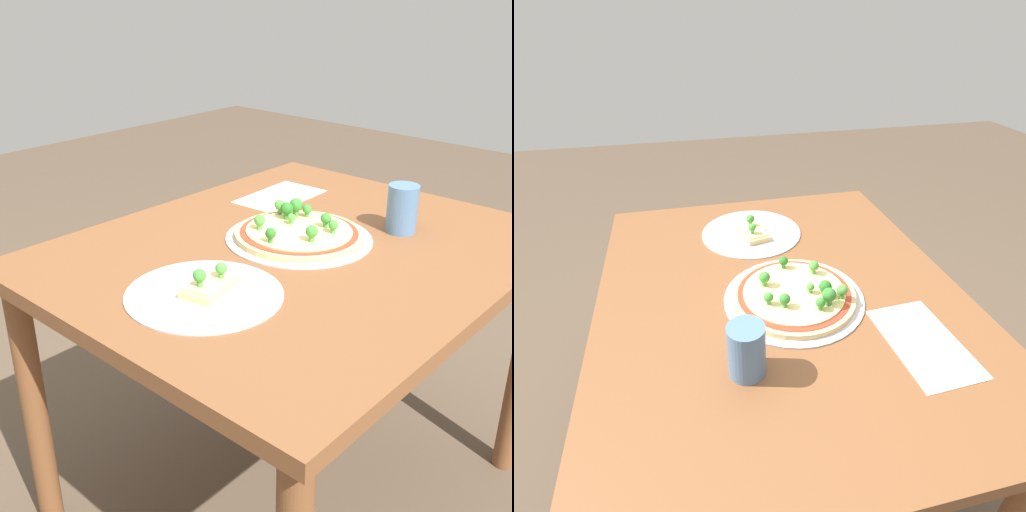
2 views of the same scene
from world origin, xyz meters
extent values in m
plane|color=brown|center=(0.00, 0.00, 0.00)|extent=(8.00, 8.00, 0.00)
cube|color=brown|center=(0.00, 0.00, 0.73)|extent=(1.12, 0.93, 0.04)
cylinder|color=brown|center=(-0.50, 0.40, 0.35)|extent=(0.06, 0.06, 0.71)
cylinder|color=brown|center=(0.50, 0.40, 0.35)|extent=(0.06, 0.06, 0.71)
cylinder|color=#B7B7BC|center=(0.04, 0.02, 0.75)|extent=(0.35, 0.35, 0.00)
cylinder|color=#DBB775|center=(0.04, 0.02, 0.76)|extent=(0.31, 0.31, 0.01)
cylinder|color=#B73823|center=(0.04, 0.02, 0.76)|extent=(0.28, 0.28, 0.00)
cylinder|color=#EFD684|center=(0.04, 0.02, 0.77)|extent=(0.26, 0.26, 0.00)
sphere|color=#3D8933|center=(0.00, -0.04, 0.79)|extent=(0.03, 0.03, 0.03)
cylinder|color=#488E3A|center=(0.00, -0.04, 0.77)|extent=(0.01, 0.01, 0.01)
sphere|color=#337A2D|center=(0.11, 0.09, 0.80)|extent=(0.03, 0.03, 0.03)
cylinder|color=#3F8136|center=(0.11, 0.09, 0.78)|extent=(0.02, 0.02, 0.02)
sphere|color=#337A2D|center=(0.09, -0.01, 0.79)|extent=(0.03, 0.03, 0.03)
cylinder|color=#3F8136|center=(0.09, -0.01, 0.77)|extent=(0.01, 0.01, 0.01)
sphere|color=#286B23|center=(-0.07, 0.02, 0.79)|extent=(0.03, 0.03, 0.03)
cylinder|color=#37742D|center=(-0.07, 0.02, 0.77)|extent=(0.01, 0.01, 0.01)
sphere|color=#479338|center=(-0.02, 0.09, 0.79)|extent=(0.03, 0.03, 0.03)
cylinder|color=#51973E|center=(-0.02, 0.09, 0.77)|extent=(0.01, 0.01, 0.01)
sphere|color=#286B23|center=(0.07, 0.09, 0.80)|extent=(0.03, 0.03, 0.03)
cylinder|color=#37742D|center=(0.07, 0.09, 0.78)|extent=(0.01, 0.01, 0.01)
sphere|color=#479338|center=(0.09, 0.13, 0.79)|extent=(0.03, 0.03, 0.03)
cylinder|color=#51973E|center=(0.09, 0.13, 0.77)|extent=(0.01, 0.01, 0.01)
sphere|color=#479338|center=(0.05, 0.06, 0.79)|extent=(0.02, 0.02, 0.02)
cylinder|color=#51973E|center=(0.05, 0.06, 0.77)|extent=(0.01, 0.01, 0.01)
sphere|color=#3D8933|center=(0.08, -0.05, 0.79)|extent=(0.02, 0.02, 0.02)
cylinder|color=#488E3A|center=(0.08, -0.05, 0.77)|extent=(0.01, 0.01, 0.01)
sphere|color=#337A2D|center=(0.12, 0.06, 0.79)|extent=(0.02, 0.02, 0.02)
cylinder|color=#3F8136|center=(0.12, 0.06, 0.77)|extent=(0.01, 0.01, 0.01)
cylinder|color=#B7B7BC|center=(-0.32, -0.02, 0.75)|extent=(0.32, 0.32, 0.00)
cube|color=#DBB775|center=(-0.30, -0.02, 0.76)|extent=(0.14, 0.10, 0.02)
cube|color=#EFD684|center=(-0.30, -0.02, 0.77)|extent=(0.12, 0.08, 0.00)
sphere|color=#3D8933|center=(-0.33, -0.02, 0.79)|extent=(0.03, 0.03, 0.03)
cylinder|color=#488E3A|center=(-0.33, -0.02, 0.77)|extent=(0.01, 0.01, 0.01)
sphere|color=#479338|center=(-0.27, -0.02, 0.79)|extent=(0.02, 0.02, 0.02)
cylinder|color=#51973E|center=(-0.27, -0.02, 0.77)|extent=(0.01, 0.01, 0.01)
cylinder|color=#4C7099|center=(0.25, -0.13, 0.80)|extent=(0.08, 0.08, 0.12)
cube|color=silver|center=(0.25, 0.26, 0.75)|extent=(0.26, 0.16, 0.00)
camera|label=1|loc=(-1.09, -0.85, 1.33)|focal=45.00mm
camera|label=2|loc=(0.80, -0.21, 1.38)|focal=28.00mm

